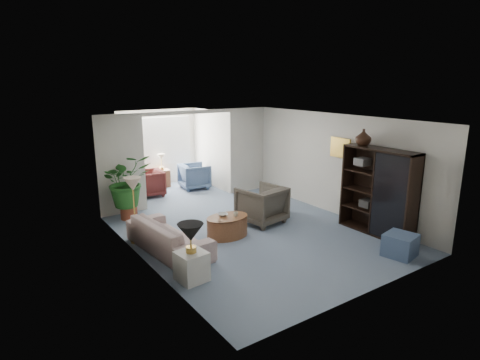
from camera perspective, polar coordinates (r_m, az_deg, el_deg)
floor at (r=8.84m, az=2.21°, el=-7.72°), size 6.00×6.00×0.00m
sunroom_floor at (r=12.21m, az=-9.31°, el=-1.70°), size 2.60×2.60×0.00m
back_pier_left at (r=10.25m, az=-16.58°, el=2.05°), size 1.20×0.12×2.50m
back_pier_right at (r=11.93m, az=1.04°, el=4.28°), size 1.20×0.12×2.50m
back_header at (r=10.80m, az=-7.30°, el=9.55°), size 2.60×0.12×0.10m
window_pane at (r=12.88m, az=-11.62°, el=5.40°), size 2.20×0.02×1.50m
window_blinds at (r=12.86m, az=-11.56°, el=5.39°), size 2.20×0.02×1.50m
framed_picture at (r=9.94m, az=14.17°, el=4.50°), size 0.04×0.50×0.40m
sofa at (r=8.06m, az=-10.15°, el=-7.81°), size 1.03×2.18×0.62m
end_table at (r=6.89m, az=-6.92°, el=-12.13°), size 0.51×0.51×0.51m
table_lamp at (r=6.64m, az=-7.07°, el=-7.44°), size 0.44×0.44×0.30m
floor_lamp at (r=8.31m, az=-15.07°, el=-0.58°), size 0.36×0.36×0.28m
coffee_table at (r=8.64m, az=-1.82°, el=-6.65°), size 1.18×1.18×0.45m
coffee_bowl at (r=8.61m, az=-2.47°, el=-4.96°), size 0.27×0.27×0.05m
coffee_cup at (r=8.54m, az=-0.62°, el=-4.93°), size 0.13×0.13×0.10m
wingback_chair at (r=9.41m, az=3.10°, el=-3.51°), size 1.10×1.12×0.88m
side_table_dark at (r=10.09m, az=5.22°, el=-3.10°), size 0.58×0.50×0.62m
entertainment_cabinet at (r=9.11m, az=19.12°, el=-1.60°), size 0.45×1.70×1.89m
cabinet_urn at (r=9.19m, az=17.19°, el=5.85°), size 0.35×0.35×0.36m
ottoman at (r=8.32m, az=21.89°, el=-8.61°), size 0.64×0.64×0.43m
plant_pot at (r=10.10m, az=-15.56°, el=-4.46°), size 0.40×0.40×0.32m
house_plant at (r=9.88m, az=-15.86°, el=-0.08°), size 1.14×0.99×1.27m
sunroom_chair_blue at (r=12.46m, az=-6.51°, el=0.55°), size 0.95×0.93×0.77m
sunroom_chair_maroon at (r=11.86m, az=-12.92°, el=-0.45°), size 0.93×0.91×0.76m
sunroom_table at (r=12.83m, az=-11.03°, el=0.25°), size 0.48×0.40×0.54m
shelf_clutter at (r=8.99m, az=19.44°, el=-0.86°), size 0.30×1.17×1.06m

